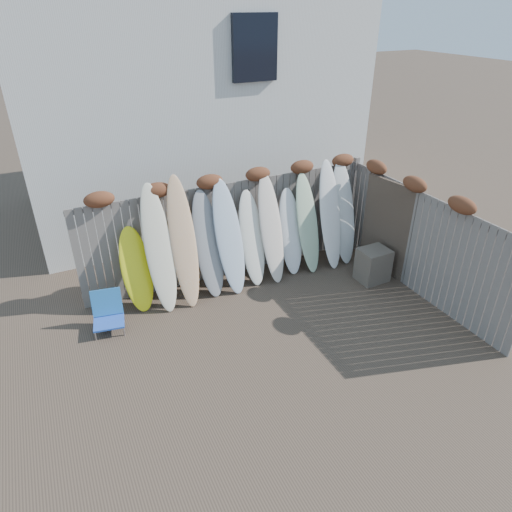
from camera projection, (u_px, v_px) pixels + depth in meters
name	position (u px, v px, depth m)	size (l,w,h in m)	color
ground	(286.00, 338.00, 7.82)	(80.00, 80.00, 0.00)	#493A2D
back_fence	(233.00, 221.00, 9.14)	(6.05, 0.28, 2.24)	slate
right_fence	(421.00, 238.00, 8.59)	(0.28, 4.40, 2.24)	slate
house	(183.00, 84.00, 11.55)	(8.50, 5.50, 6.33)	silver
beach_chair	(108.00, 312.00, 7.92)	(0.60, 0.62, 0.68)	blue
wooden_crate	(373.00, 265.00, 9.29)	(0.59, 0.49, 0.69)	brown
lattice_panel	(389.00, 229.00, 9.27)	(0.06, 1.33, 1.99)	#34291F
surfboard_0	(136.00, 270.00, 8.27)	(0.54, 0.07, 1.62)	#FFFA18
surfboard_1	(159.00, 249.00, 8.18)	(0.50, 0.07, 2.39)	beige
surfboard_2	(183.00, 243.00, 8.32)	(0.47, 0.07, 2.48)	#FFB386
surfboard_3	(208.00, 245.00, 8.64)	(0.53, 0.07, 2.10)	gray
surfboard_4	(229.00, 238.00, 8.71)	(0.54, 0.07, 2.27)	#ABC0D6
surfboard_5	(252.00, 239.00, 9.02)	(0.49, 0.07, 1.94)	white
surfboard_6	(271.00, 229.00, 9.07)	(0.47, 0.07, 2.24)	#F3E2CF
surfboard_7	(290.00, 232.00, 9.42)	(0.48, 0.07, 1.82)	white
surfboard_8	(308.00, 224.00, 9.43)	(0.47, 0.07, 2.11)	#B5D3AB
surfboard_9	(330.00, 215.00, 9.56)	(0.46, 0.07, 2.32)	white
surfboard_10	(343.00, 213.00, 9.76)	(0.51, 0.07, 2.24)	white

